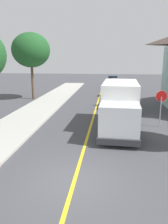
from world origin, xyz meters
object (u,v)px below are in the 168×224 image
Objects in this scene: parked_car_mid at (114,90)px; street_tree_down_block at (31,50)px; stop_sign at (161,102)px; parked_car_furthest at (113,80)px; parked_car_near at (119,102)px; box_truck at (120,104)px; parked_car_far at (117,84)px.

street_tree_down_block is (-9.68, -2.86, 4.90)m from parked_car_mid.
street_tree_down_block reaches higher than stop_sign.
parked_car_near is at bearing -88.74° from parked_car_furthest.
box_truck is 13.26m from parked_car_mid.
parked_car_mid is at bearing 92.68° from parked_car_near.
box_truck is 1.64× the size of parked_car_furthest.
box_truck is at bearing -89.36° from parked_car_furthest.
parked_car_mid is 11.22m from street_tree_down_block.
parked_car_far is 14.80m from street_tree_down_block.
parked_car_near is 19.87m from parked_car_furthest.
street_tree_down_block is at bearing -163.57° from parked_car_mid.
parked_car_furthest is 1.68× the size of stop_sign.
box_truck reaches higher than parked_car_far.
parked_car_far is at bearing 88.98° from box_truck.
parked_car_near is 7.37m from parked_car_mid.
box_truck is 1.63× the size of parked_car_mid.
parked_car_near and parked_car_mid have the same top height.
box_truck is at bearing -46.38° from street_tree_down_block.
box_truck is at bearing -167.12° from stop_sign.
parked_car_far is (0.20, 14.01, 0.00)m from parked_car_near.
stop_sign reaches higher than parked_car_furthest.
parked_car_mid is 12.50m from parked_car_furthest.
box_truck is 14.85m from street_tree_down_block.
stop_sign is (3.10, -12.56, 1.06)m from parked_car_mid.
box_truck is 25.74m from parked_car_furthest.
parked_car_mid is at bearing 90.84° from box_truck.
parked_car_near is (0.15, 5.86, -0.97)m from box_truck.
box_truck is at bearing -91.48° from parked_car_near.
box_truck is 2.98m from stop_sign.
parked_car_near and parked_car_far have the same top height.
parked_car_furthest is (-0.44, 19.86, 0.00)m from parked_car_near.
street_tree_down_block reaches higher than parked_car_near.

